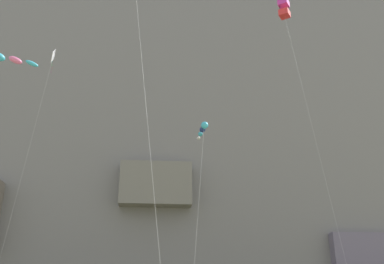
{
  "coord_description": "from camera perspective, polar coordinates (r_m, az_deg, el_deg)",
  "views": [
    {
      "loc": [
        -0.22,
        -5.47,
        2.41
      ],
      "look_at": [
        2.44,
        24.98,
        14.73
      ],
      "focal_mm": 41.72,
      "sensor_mm": 36.0,
      "label": 1
    }
  ],
  "objects": [
    {
      "name": "cliff_face",
      "position": [
        83.54,
        -4.32,
        4.94
      ],
      "size": [
        180.0,
        28.67,
        80.38
      ],
      "color": "slate",
      "rests_on": "ground"
    },
    {
      "name": "kite_diamond_high_left",
      "position": [
        50.37,
        -17.55,
        8.34
      ],
      "size": [
        1.7,
        5.67,
        29.01
      ],
      "color": "white",
      "rests_on": "ground"
    },
    {
      "name": "kite_windsock_high_right",
      "position": [
        38.35,
        1.37,
        0.27
      ],
      "size": [
        2.07,
        7.07,
        17.41
      ],
      "color": "#38B2D1",
      "rests_on": "ground"
    },
    {
      "name": "kite_box_low_center",
      "position": [
        54.19,
        11.69,
        15.15
      ],
      "size": [
        3.73,
        4.29,
        35.86
      ],
      "color": "#CC3399",
      "rests_on": "ground"
    }
  ]
}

